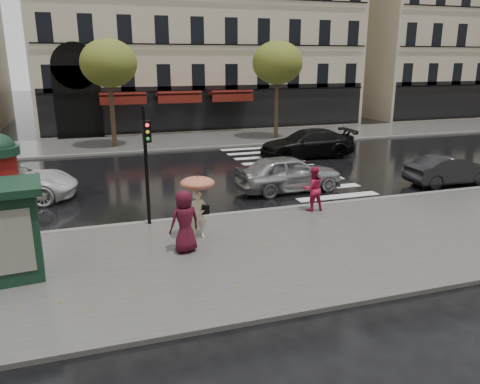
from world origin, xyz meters
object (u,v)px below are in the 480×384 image
object	(u,v)px
car_white	(6,183)
woman_red	(313,189)
traffic_light	(146,155)
man_burgundy	(185,221)
car_black	(307,143)
car_darkgrey	(450,170)
woman_umbrella	(198,197)
newsstand	(2,231)
car_silver	(289,173)

from	to	relation	value
car_white	woman_red	bearing A→B (deg)	-109.17
woman_red	traffic_light	distance (m)	6.05
man_burgundy	traffic_light	size ratio (longest dim) A/B	0.46
traffic_light	car_black	xyz separation A→B (m)	(10.15, 8.98, -1.70)
car_white	car_darkgrey	bearing A→B (deg)	-93.95
woman_umbrella	traffic_light	xyz separation A→B (m)	(-1.27, 1.70, 1.05)
woman_red	car_darkgrey	world-z (taller)	woman_red
traffic_light	car_black	distance (m)	13.66
woman_red	newsstand	world-z (taller)	newsstand
newsstand	woman_red	bearing A→B (deg)	14.46
car_silver	car_black	size ratio (longest dim) A/B	0.84
car_silver	car_black	bearing A→B (deg)	-35.37
newsstand	car_silver	distance (m)	11.62
newsstand	car_darkgrey	world-z (taller)	newsstand
woman_umbrella	woman_red	distance (m)	4.80
newsstand	traffic_light	bearing A→B (deg)	35.79
traffic_light	car_silver	world-z (taller)	traffic_light
woman_umbrella	woman_red	bearing A→B (deg)	16.77
car_silver	car_black	world-z (taller)	car_black
woman_red	car_black	bearing A→B (deg)	-111.95
woman_red	man_burgundy	world-z (taller)	man_burgundy
car_white	car_black	distance (m)	15.67
car_white	traffic_light	bearing A→B (deg)	-127.85
newsstand	car_black	world-z (taller)	newsstand
car_black	car_white	bearing A→B (deg)	-70.77
woman_umbrella	car_white	bearing A→B (deg)	133.74
woman_umbrella	car_black	distance (m)	13.91
man_burgundy	newsstand	distance (m)	4.63
woman_red	traffic_light	bearing A→B (deg)	-0.29
car_white	newsstand	bearing A→B (deg)	-166.25
man_burgundy	car_black	xyz separation A→B (m)	(9.49, 11.60, -0.23)
woman_umbrella	man_burgundy	xyz separation A→B (m)	(-0.61, -0.91, -0.41)
woman_umbrella	newsstand	bearing A→B (deg)	-167.61
traffic_light	car_white	xyz separation A→B (m)	(-4.96, 4.80, -1.75)
man_burgundy	car_silver	size ratio (longest dim) A/B	0.39
man_burgundy	newsstand	size ratio (longest dim) A/B	0.74
woman_umbrella	traffic_light	world-z (taller)	traffic_light
woman_red	car_white	xyz separation A→B (m)	(-10.79, 5.13, -0.19)
traffic_light	car_white	distance (m)	7.12
woman_red	man_burgundy	xyz separation A→B (m)	(-5.17, -2.29, 0.09)
newsstand	car_white	size ratio (longest dim) A/B	0.46
woman_red	man_burgundy	size ratio (longest dim) A/B	0.90
woman_umbrella	newsstand	size ratio (longest dim) A/B	0.82
car_darkgrey	newsstand	bearing A→B (deg)	105.18
car_darkgrey	woman_umbrella	bearing A→B (deg)	105.81
woman_red	car_black	distance (m)	10.26
woman_red	car_silver	world-z (taller)	woman_red
traffic_light	car_silver	size ratio (longest dim) A/B	0.85
man_burgundy	car_darkgrey	xyz separation A→B (m)	(12.88, 4.09, -0.37)
woman_red	traffic_light	xyz separation A→B (m)	(-5.83, 0.33, 1.56)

